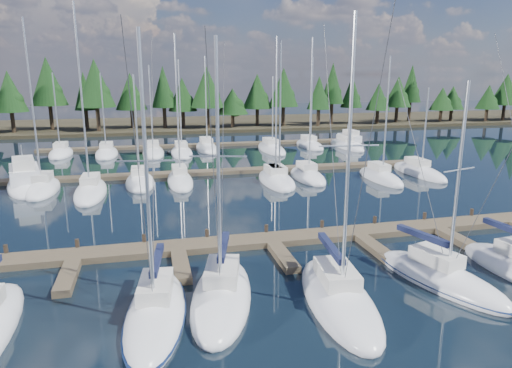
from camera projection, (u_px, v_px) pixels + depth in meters
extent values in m
plane|color=black|center=(235.00, 196.00, 41.21)|extent=(260.00, 260.00, 0.00)
cube|color=#312B1B|center=(183.00, 124.00, 97.88)|extent=(220.00, 30.00, 0.60)
cube|color=brown|center=(270.00, 240.00, 29.82)|extent=(44.00, 2.00, 0.40)
cube|color=brown|center=(68.00, 277.00, 24.27)|extent=(0.90, 4.00, 0.40)
cube|color=brown|center=(181.00, 267.00, 25.63)|extent=(0.90, 4.00, 0.40)
cube|color=brown|center=(283.00, 257.00, 26.98)|extent=(0.90, 4.00, 0.40)
cube|color=brown|center=(376.00, 248.00, 28.33)|extent=(0.90, 4.00, 0.40)
cube|color=brown|center=(460.00, 240.00, 29.69)|extent=(0.90, 4.00, 0.40)
cylinder|color=#31261B|center=(6.00, 252.00, 27.09)|extent=(0.26, 0.26, 0.90)
cylinder|color=#31261B|center=(77.00, 246.00, 27.99)|extent=(0.26, 0.26, 0.90)
cylinder|color=#31261B|center=(144.00, 241.00, 28.90)|extent=(0.26, 0.26, 0.90)
cylinder|color=#31261B|center=(207.00, 236.00, 29.80)|extent=(0.26, 0.26, 0.90)
cylinder|color=#31261B|center=(266.00, 231.00, 30.70)|extent=(0.26, 0.26, 0.90)
cylinder|color=#31261B|center=(322.00, 227.00, 31.61)|extent=(0.26, 0.26, 0.90)
cylinder|color=#31261B|center=(375.00, 222.00, 32.51)|extent=(0.26, 0.26, 0.90)
cylinder|color=#31261B|center=(424.00, 218.00, 33.41)|extent=(0.26, 0.26, 0.90)
cylinder|color=#31261B|center=(472.00, 215.00, 34.31)|extent=(0.26, 0.26, 0.90)
cube|color=brown|center=(218.00, 172.00, 50.62)|extent=(50.00, 1.80, 0.40)
cube|color=brown|center=(198.00, 145.00, 69.53)|extent=(46.00, 1.80, 0.40)
ellipsoid|color=white|center=(156.00, 315.00, 20.55)|extent=(3.65, 8.74, 1.90)
cube|color=silver|center=(156.00, 287.00, 20.68)|extent=(1.76, 2.87, 0.70)
cylinder|color=silver|center=(147.00, 175.00, 18.59)|extent=(0.18, 0.18, 11.49)
cylinder|color=silver|center=(157.00, 262.00, 21.49)|extent=(0.59, 3.72, 0.12)
cube|color=#141938|center=(157.00, 259.00, 21.45)|extent=(0.80, 3.58, 0.30)
cylinder|color=silver|center=(146.00, 161.00, 18.46)|extent=(2.32, 0.37, 0.07)
cylinder|color=#3F3F44|center=(141.00, 189.00, 16.87)|extent=(0.50, 3.65, 11.80)
cylinder|color=#3F3F44|center=(153.00, 167.00, 20.80)|extent=(0.61, 4.49, 11.80)
ellipsoid|color=#0D1C41|center=(156.00, 314.00, 20.53)|extent=(3.79, 9.09, 0.18)
ellipsoid|color=white|center=(222.00, 298.00, 22.13)|extent=(4.86, 9.14, 1.90)
cube|color=silver|center=(222.00, 272.00, 22.27)|extent=(2.19, 3.08, 0.70)
cylinder|color=silver|center=(218.00, 169.00, 20.18)|extent=(0.19, 0.19, 11.31)
cylinder|color=silver|center=(223.00, 249.00, 23.11)|extent=(1.04, 3.75, 0.12)
cube|color=#141938|center=(223.00, 246.00, 23.08)|extent=(1.22, 3.64, 0.30)
cylinder|color=silver|center=(218.00, 156.00, 20.05)|extent=(2.49, 0.69, 0.07)
cylinder|color=#3F3F44|center=(214.00, 182.00, 18.39)|extent=(0.94, 3.67, 11.62)
cylinder|color=#3F3F44|center=(223.00, 162.00, 22.46)|extent=(1.15, 4.51, 11.63)
ellipsoid|color=white|center=(338.00, 301.00, 21.90)|extent=(3.97, 9.39, 1.90)
cube|color=silver|center=(337.00, 273.00, 22.06)|extent=(1.95, 3.08, 0.70)
cylinder|color=silver|center=(348.00, 160.00, 19.83)|extent=(0.18, 0.18, 12.23)
cylinder|color=silver|center=(331.00, 251.00, 22.94)|extent=(0.57, 4.00, 0.12)
cube|color=#141938|center=(331.00, 248.00, 22.90)|extent=(0.77, 3.84, 0.30)
cylinder|color=silver|center=(349.00, 146.00, 19.68)|extent=(2.66, 0.37, 0.07)
cylinder|color=#3F3F44|center=(364.00, 172.00, 17.97)|extent=(0.47, 3.93, 12.54)
cylinder|color=#3F3F44|center=(332.00, 154.00, 22.19)|extent=(0.57, 4.83, 12.54)
ellipsoid|color=white|center=(441.00, 281.00, 23.99)|extent=(4.73, 8.47, 1.90)
cube|color=silver|center=(436.00, 257.00, 24.05)|extent=(2.07, 2.88, 0.70)
cylinder|color=silver|center=(458.00, 179.00, 22.34)|extent=(0.20, 0.20, 9.45)
cylinder|color=silver|center=(423.00, 238.00, 24.69)|extent=(1.14, 3.45, 0.12)
cube|color=#141938|center=(423.00, 235.00, 24.66)|extent=(1.31, 3.36, 0.30)
cylinder|color=silver|center=(459.00, 170.00, 22.23)|extent=(2.18, 0.72, 0.07)
cylinder|color=#3F3F44|center=(491.00, 190.00, 20.92)|extent=(1.04, 3.37, 9.76)
cylinder|color=#3F3F44|center=(423.00, 174.00, 24.18)|extent=(1.27, 4.14, 9.77)
ellipsoid|color=#0D1C41|center=(441.00, 280.00, 23.98)|extent=(4.92, 8.81, 0.18)
cylinder|color=silver|center=(512.00, 232.00, 25.60)|extent=(0.56, 3.94, 0.12)
cube|color=#141938|center=(512.00, 230.00, 25.57)|extent=(0.77, 3.79, 0.30)
ellipsoid|color=white|center=(43.00, 190.00, 42.87)|extent=(2.77, 7.86, 1.90)
cube|color=silver|center=(42.00, 177.00, 42.96)|extent=(1.52, 2.51, 0.70)
cylinder|color=silver|center=(32.00, 103.00, 40.60)|extent=(0.16, 0.16, 14.52)
ellipsoid|color=white|center=(91.00, 193.00, 41.84)|extent=(2.76, 9.29, 1.90)
cube|color=silver|center=(90.00, 179.00, 42.00)|extent=(1.52, 2.97, 0.70)
cylinder|color=silver|center=(82.00, 97.00, 39.38)|extent=(0.16, 0.16, 15.62)
ellipsoid|color=white|center=(140.00, 183.00, 45.47)|extent=(2.82, 7.64, 1.90)
cube|color=silver|center=(139.00, 171.00, 45.55)|extent=(1.55, 2.45, 0.70)
cylinder|color=silver|center=(136.00, 126.00, 43.77)|extent=(0.16, 0.16, 9.75)
ellipsoid|color=white|center=(180.00, 182.00, 46.12)|extent=(2.52, 8.62, 1.90)
cube|color=silver|center=(179.00, 169.00, 46.25)|extent=(1.38, 2.76, 0.70)
cylinder|color=silver|center=(177.00, 106.00, 43.94)|extent=(0.16, 0.16, 13.45)
ellipsoid|color=white|center=(274.00, 182.00, 46.11)|extent=(2.46, 8.56, 1.90)
cube|color=silver|center=(273.00, 169.00, 46.24)|extent=(1.35, 2.74, 0.70)
cylinder|color=silver|center=(276.00, 108.00, 43.96)|extent=(0.16, 0.16, 13.19)
ellipsoid|color=white|center=(278.00, 181.00, 46.31)|extent=(2.69, 7.87, 1.90)
cube|color=silver|center=(277.00, 169.00, 46.40)|extent=(1.48, 2.52, 0.70)
cylinder|color=silver|center=(280.00, 109.00, 44.23)|extent=(0.16, 0.16, 12.83)
ellipsoid|color=white|center=(308.00, 177.00, 48.04)|extent=(2.81, 7.85, 1.90)
cube|color=silver|center=(307.00, 166.00, 48.13)|extent=(1.55, 2.51, 0.70)
cylinder|color=silver|center=(311.00, 106.00, 45.92)|extent=(0.16, 0.16, 13.24)
ellipsoid|color=white|center=(380.00, 178.00, 47.63)|extent=(2.43, 8.30, 1.90)
cube|color=silver|center=(379.00, 166.00, 47.74)|extent=(1.34, 2.66, 0.70)
cylinder|color=silver|center=(387.00, 115.00, 45.69)|extent=(0.16, 0.16, 11.47)
ellipsoid|color=white|center=(419.00, 173.00, 50.19)|extent=(2.60, 9.56, 1.90)
cube|color=silver|center=(417.00, 162.00, 50.36)|extent=(1.43, 3.06, 0.70)
cylinder|color=silver|center=(425.00, 128.00, 48.56)|extent=(0.16, 0.16, 8.40)
ellipsoid|color=white|center=(61.00, 154.00, 62.08)|extent=(2.89, 8.21, 1.90)
cube|color=silver|center=(61.00, 145.00, 62.19)|extent=(1.59, 2.63, 0.70)
cylinder|color=silver|center=(56.00, 111.00, 60.32)|extent=(0.16, 0.16, 9.98)
ellipsoid|color=white|center=(107.00, 154.00, 62.01)|extent=(2.92, 8.64, 1.90)
cube|color=silver|center=(106.00, 145.00, 62.14)|extent=(1.61, 2.76, 0.70)
cylinder|color=silver|center=(103.00, 111.00, 60.24)|extent=(0.16, 0.16, 9.92)
ellipsoid|color=white|center=(153.00, 153.00, 62.93)|extent=(2.89, 9.72, 1.90)
cube|color=silver|center=(153.00, 144.00, 63.11)|extent=(1.59, 3.11, 0.70)
cylinder|color=silver|center=(151.00, 107.00, 60.99)|extent=(0.16, 0.16, 10.93)
ellipsoid|color=white|center=(182.00, 153.00, 62.70)|extent=(2.88, 9.07, 1.90)
cube|color=silver|center=(181.00, 144.00, 62.84)|extent=(1.58, 2.90, 0.70)
cylinder|color=silver|center=(180.00, 104.00, 60.71)|extent=(0.16, 0.16, 11.64)
ellipsoid|color=white|center=(207.00, 149.00, 66.74)|extent=(2.90, 10.16, 1.90)
cube|color=silver|center=(206.00, 140.00, 66.94)|extent=(1.59, 3.25, 0.70)
cylinder|color=silver|center=(206.00, 101.00, 64.63)|extent=(0.16, 0.16, 12.22)
ellipsoid|color=white|center=(271.00, 150.00, 65.87)|extent=(2.99, 10.47, 1.90)
cube|color=silver|center=(271.00, 141.00, 66.08)|extent=(1.64, 3.35, 0.70)
cylinder|color=silver|center=(273.00, 111.00, 64.07)|extent=(0.16, 0.16, 9.45)
ellipsoid|color=white|center=(310.00, 146.00, 69.21)|extent=(2.99, 8.83, 1.90)
cube|color=silver|center=(309.00, 138.00, 69.34)|extent=(1.64, 2.83, 0.70)
cylinder|color=silver|center=(312.00, 100.00, 67.17)|extent=(0.16, 0.16, 12.12)
ellipsoid|color=white|center=(346.00, 146.00, 68.88)|extent=(2.75, 10.54, 1.90)
cube|color=silver|center=(345.00, 138.00, 69.10)|extent=(1.51, 3.37, 0.70)
cylinder|color=silver|center=(350.00, 111.00, 67.13)|extent=(0.16, 0.16, 9.02)
ellipsoid|color=white|center=(26.00, 187.00, 44.07)|extent=(5.75, 10.50, 2.00)
cube|color=white|center=(24.00, 174.00, 43.75)|extent=(3.80, 5.94, 1.33)
cube|color=silver|center=(23.00, 163.00, 43.07)|extent=(2.65, 3.84, 1.00)
cylinder|color=silver|center=(22.00, 154.00, 44.19)|extent=(0.10, 0.10, 1.77)
ellipsoid|color=white|center=(349.00, 145.00, 70.81)|extent=(2.96, 8.04, 1.59)
cube|color=white|center=(349.00, 138.00, 70.57)|extent=(2.16, 4.44, 1.06)
cube|color=silver|center=(351.00, 133.00, 69.99)|extent=(1.57, 2.84, 0.79)
cylinder|color=silver|center=(347.00, 128.00, 70.98)|extent=(0.08, 0.08, 1.41)
cylinder|color=black|center=(13.00, 122.00, 81.19)|extent=(0.70, 0.70, 3.67)
cone|color=black|center=(9.00, 91.00, 79.92)|extent=(5.84, 5.84, 7.13)
ellipsoid|color=black|center=(13.00, 101.00, 80.42)|extent=(3.50, 3.50, 3.50)
cylinder|color=black|center=(51.00, 117.00, 85.38)|extent=(0.70, 0.70, 4.52)
cone|color=black|center=(48.00, 81.00, 83.82)|extent=(6.59, 6.59, 8.78)
ellipsoid|color=black|center=(52.00, 92.00, 84.40)|extent=(3.95, 3.95, 3.95)
cylinder|color=black|center=(87.00, 120.00, 86.12)|extent=(0.70, 0.70, 3.60)
cone|color=black|center=(84.00, 91.00, 84.88)|extent=(3.88, 3.88, 7.00)
ellipsoid|color=black|center=(88.00, 100.00, 85.37)|extent=(2.33, 2.33, 2.33)
cylinder|color=black|center=(98.00, 119.00, 83.08)|extent=(0.70, 0.70, 4.37)
cone|color=black|center=(95.00, 83.00, 81.58)|extent=(6.75, 6.75, 8.49)
ellipsoid|color=black|center=(99.00, 94.00, 82.14)|extent=(4.05, 4.05, 4.05)
cylinder|color=black|center=(132.00, 119.00, 87.91)|extent=(0.70, 0.70, 3.55)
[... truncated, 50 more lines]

